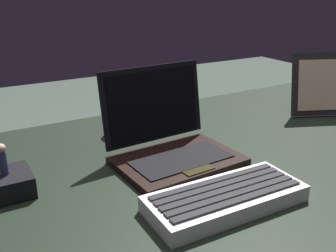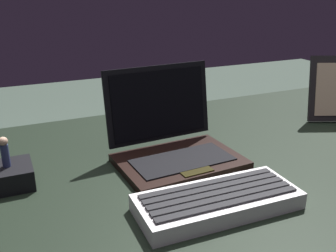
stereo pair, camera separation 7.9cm
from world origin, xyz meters
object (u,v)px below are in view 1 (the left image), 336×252
(coffee_mug, at_px, (126,112))
(laptop_front, at_px, (170,143))
(figurine_stand, at_px, (7,184))
(external_keyboard, at_px, (226,198))
(figurine, at_px, (2,158))
(photo_frame, at_px, (317,85))

(coffee_mug, bearing_deg, laptop_front, -88.34)
(laptop_front, height_order, figurine_stand, laptop_front)
(figurine_stand, height_order, coffee_mug, coffee_mug)
(laptop_front, bearing_deg, external_keyboard, -93.52)
(figurine, bearing_deg, figurine_stand, 0.00)
(laptop_front, xyz_separation_m, figurine, (-0.35, 0.02, 0.03))
(external_keyboard, bearing_deg, coffee_mug, 89.11)
(laptop_front, bearing_deg, coffee_mug, 91.66)
(figurine_stand, bearing_deg, photo_frame, 2.16)
(photo_frame, bearing_deg, external_keyboard, -153.50)
(photo_frame, height_order, figurine, photo_frame)
(photo_frame, distance_m, figurine_stand, 0.88)
(coffee_mug, bearing_deg, photo_frame, -17.39)
(laptop_front, relative_size, coffee_mug, 2.37)
(external_keyboard, relative_size, figurine_stand, 3.20)
(coffee_mug, bearing_deg, figurine, -149.10)
(external_keyboard, relative_size, figurine, 4.76)
(external_keyboard, distance_m, photo_frame, 0.62)
(external_keyboard, xyz_separation_m, coffee_mug, (0.01, 0.44, 0.03))
(external_keyboard, xyz_separation_m, figurine_stand, (-0.33, 0.24, 0.00))
(external_keyboard, height_order, figurine_stand, figurine_stand)
(figurine, bearing_deg, coffee_mug, 30.90)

